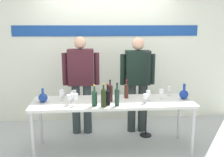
% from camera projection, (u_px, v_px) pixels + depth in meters
% --- Properties ---
extents(ground_plane, '(10.00, 10.00, 0.00)m').
position_uv_depth(ground_plane, '(113.00, 149.00, 4.08)').
color(ground_plane, '#B1B8B9').
extents(back_wall, '(5.03, 0.11, 3.00)m').
position_uv_depth(back_wall, '(107.00, 44.00, 5.12)').
color(back_wall, white).
rests_on(back_wall, ground).
extents(display_table, '(2.37, 0.70, 0.77)m').
position_uv_depth(display_table, '(113.00, 105.00, 3.93)').
color(display_table, silver).
rests_on(display_table, ground).
extents(decanter_blue_left, '(0.13, 0.13, 0.21)m').
position_uv_depth(decanter_blue_left, '(43.00, 97.00, 3.85)').
color(decanter_blue_left, navy).
rests_on(decanter_blue_left, display_table).
extents(decanter_blue_right, '(0.14, 0.14, 0.24)m').
position_uv_depth(decanter_blue_right, '(184.00, 94.00, 4.02)').
color(decanter_blue_right, navy).
rests_on(decanter_blue_right, display_table).
extents(presenter_left, '(0.62, 0.22, 1.68)m').
position_uv_depth(presenter_left, '(81.00, 79.00, 4.49)').
color(presenter_left, '#2C373A').
rests_on(presenter_left, ground).
extents(presenter_right, '(0.60, 0.22, 1.66)m').
position_uv_depth(presenter_right, '(137.00, 79.00, 4.57)').
color(presenter_right, '#283230').
rests_on(presenter_right, ground).
extents(wine_bottle_0, '(0.06, 0.06, 0.29)m').
position_uv_depth(wine_bottle_0, '(126.00, 90.00, 4.05)').
color(wine_bottle_0, '#48241A').
rests_on(wine_bottle_0, display_table).
extents(wine_bottle_1, '(0.07, 0.07, 0.32)m').
position_uv_depth(wine_bottle_1, '(110.00, 92.00, 3.87)').
color(wine_bottle_1, '#321617').
rests_on(wine_bottle_1, display_table).
extents(wine_bottle_2, '(0.07, 0.07, 0.33)m').
position_uv_depth(wine_bottle_2, '(104.00, 97.00, 3.62)').
color(wine_bottle_2, black).
rests_on(wine_bottle_2, display_table).
extents(wine_bottle_3, '(0.07, 0.07, 0.33)m').
position_uv_depth(wine_bottle_3, '(117.00, 96.00, 3.66)').
color(wine_bottle_3, '#193328').
rests_on(wine_bottle_3, display_table).
extents(wine_bottle_4, '(0.07, 0.07, 0.30)m').
position_uv_depth(wine_bottle_4, '(94.00, 97.00, 3.67)').
color(wine_bottle_4, '#153824').
rests_on(wine_bottle_4, display_table).
extents(wine_bottle_5, '(0.07, 0.07, 0.31)m').
position_uv_depth(wine_bottle_5, '(108.00, 96.00, 3.70)').
color(wine_bottle_5, black).
rests_on(wine_bottle_5, display_table).
extents(wine_glass_left_0, '(0.07, 0.07, 0.15)m').
position_uv_depth(wine_glass_left_0, '(74.00, 93.00, 3.95)').
color(wine_glass_left_0, white).
rests_on(wine_glass_left_0, display_table).
extents(wine_glass_left_1, '(0.07, 0.07, 0.17)m').
position_uv_depth(wine_glass_left_1, '(76.00, 97.00, 3.69)').
color(wine_glass_left_1, white).
rests_on(wine_glass_left_1, display_table).
extents(wine_glass_left_2, '(0.07, 0.07, 0.15)m').
position_uv_depth(wine_glass_left_2, '(69.00, 97.00, 3.72)').
color(wine_glass_left_2, white).
rests_on(wine_glass_left_2, display_table).
extents(wine_glass_left_3, '(0.06, 0.06, 0.15)m').
position_uv_depth(wine_glass_left_3, '(63.00, 92.00, 4.02)').
color(wine_glass_left_3, white).
rests_on(wine_glass_left_3, display_table).
extents(wine_glass_left_4, '(0.07, 0.07, 0.16)m').
position_uv_depth(wine_glass_left_4, '(61.00, 93.00, 3.91)').
color(wine_glass_left_4, white).
rests_on(wine_glass_left_4, display_table).
extents(wine_glass_left_5, '(0.06, 0.06, 0.15)m').
position_uv_depth(wine_glass_left_5, '(72.00, 95.00, 3.84)').
color(wine_glass_left_5, white).
rests_on(wine_glass_left_5, display_table).
extents(wine_glass_right_0, '(0.06, 0.06, 0.16)m').
position_uv_depth(wine_glass_right_0, '(148.00, 93.00, 3.92)').
color(wine_glass_right_0, white).
rests_on(wine_glass_right_0, display_table).
extents(wine_glass_right_1, '(0.06, 0.06, 0.14)m').
position_uv_depth(wine_glass_right_1, '(169.00, 90.00, 4.18)').
color(wine_glass_right_1, white).
rests_on(wine_glass_right_1, display_table).
extents(wine_glass_right_2, '(0.07, 0.07, 0.15)m').
position_uv_depth(wine_glass_right_2, '(161.00, 92.00, 4.00)').
color(wine_glass_right_2, white).
rests_on(wine_glass_right_2, display_table).
extents(wine_glass_right_3, '(0.07, 0.07, 0.13)m').
position_uv_depth(wine_glass_right_3, '(145.00, 97.00, 3.81)').
color(wine_glass_right_3, white).
rests_on(wine_glass_right_3, display_table).
extents(microphone_stand, '(0.20, 0.20, 1.47)m').
position_uv_depth(microphone_stand, '(146.00, 109.00, 4.46)').
color(microphone_stand, black).
rests_on(microphone_stand, ground).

